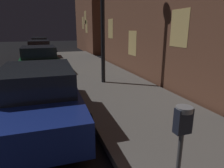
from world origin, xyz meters
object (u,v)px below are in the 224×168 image
(car_green, at_px, (39,60))
(car_silver, at_px, (40,44))
(parking_meter, at_px, (182,133))
(car_red, at_px, (40,50))
(car_blue, at_px, (39,95))

(car_green, height_order, car_silver, same)
(parking_meter, relative_size, car_red, 0.30)
(car_blue, bearing_deg, car_silver, 90.00)
(car_red, bearing_deg, car_green, -89.99)
(parking_meter, bearing_deg, car_green, 99.45)
(car_green, bearing_deg, parking_meter, -80.55)
(parking_meter, distance_m, car_red, 15.43)
(car_green, distance_m, car_silver, 12.53)
(car_blue, bearing_deg, car_red, 90.00)
(car_red, distance_m, car_silver, 6.75)
(car_silver, bearing_deg, car_green, -90.00)
(car_blue, bearing_deg, car_green, 89.99)
(car_silver, bearing_deg, parking_meter, -85.88)
(car_green, xyz_separation_m, car_red, (-0.00, 5.78, 0.00))
(parking_meter, bearing_deg, car_red, 95.93)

